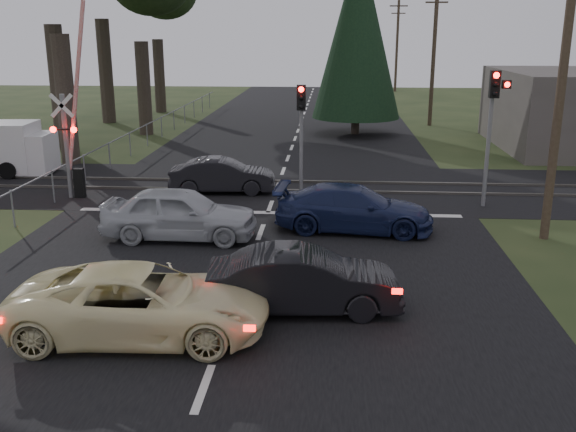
# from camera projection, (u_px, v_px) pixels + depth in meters

# --- Properties ---
(ground) EXTENTS (120.00, 120.00, 0.00)m
(ground) POSITION_uv_depth(u_px,v_px,m) (230.00, 315.00, 13.94)
(ground) COLOR #253418
(ground) RESTS_ON ground
(road) EXTENTS (14.00, 100.00, 0.01)m
(road) POSITION_uv_depth(u_px,v_px,m) (273.00, 199.00, 23.53)
(road) COLOR black
(road) RESTS_ON ground
(rail_corridor) EXTENTS (120.00, 8.00, 0.01)m
(rail_corridor) POSITION_uv_depth(u_px,v_px,m) (277.00, 187.00, 25.44)
(rail_corridor) COLOR black
(rail_corridor) RESTS_ON ground
(stop_line) EXTENTS (13.00, 0.35, 0.00)m
(stop_line) POSITION_uv_depth(u_px,v_px,m) (268.00, 213.00, 21.80)
(stop_line) COLOR silver
(stop_line) RESTS_ON ground
(rail_near) EXTENTS (120.00, 0.12, 0.10)m
(rail_near) POSITION_uv_depth(u_px,v_px,m) (276.00, 190.00, 24.67)
(rail_near) COLOR #59544C
(rail_near) RESTS_ON ground
(rail_far) EXTENTS (120.00, 0.12, 0.10)m
(rail_far) POSITION_uv_depth(u_px,v_px,m) (279.00, 181.00, 26.20)
(rail_far) COLOR #59544C
(rail_far) RESTS_ON ground
(crossing_signal) EXTENTS (1.62, 0.38, 6.96)m
(crossing_signal) POSITION_uv_depth(u_px,v_px,m) (72.00, 143.00, 23.24)
(crossing_signal) COLOR slate
(crossing_signal) RESTS_ON ground
(traffic_signal_right) EXTENTS (0.68, 0.48, 4.70)m
(traffic_signal_right) POSITION_uv_depth(u_px,v_px,m) (493.00, 112.00, 21.61)
(traffic_signal_right) COLOR slate
(traffic_signal_right) RESTS_ON ground
(traffic_signal_center) EXTENTS (0.32, 0.48, 4.10)m
(traffic_signal_center) POSITION_uv_depth(u_px,v_px,m) (301.00, 121.00, 23.34)
(traffic_signal_center) COLOR slate
(traffic_signal_center) RESTS_ON ground
(utility_pole_near) EXTENTS (1.80, 0.26, 9.00)m
(utility_pole_near) POSITION_uv_depth(u_px,v_px,m) (562.00, 77.00, 17.82)
(utility_pole_near) COLOR #4C3D2D
(utility_pole_near) RESTS_ON ground
(utility_pole_mid) EXTENTS (1.80, 0.26, 9.00)m
(utility_pole_mid) POSITION_uv_depth(u_px,v_px,m) (434.00, 51.00, 40.83)
(utility_pole_mid) COLOR #4C3D2D
(utility_pole_mid) RESTS_ON ground
(utility_pole_far) EXTENTS (1.80, 0.26, 9.00)m
(utility_pole_far) POSITION_uv_depth(u_px,v_px,m) (397.00, 44.00, 64.79)
(utility_pole_far) COLOR #4C3D2D
(utility_pole_far) RESTS_ON ground
(conifer_tree) EXTENTS (5.20, 5.20, 11.00)m
(conifer_tree) POSITION_uv_depth(u_px,v_px,m) (358.00, 31.00, 36.98)
(conifer_tree) COLOR #473D33
(conifer_tree) RESTS_ON ground
(fence_left) EXTENTS (0.10, 36.00, 1.20)m
(fence_left) POSITION_uv_depth(u_px,v_px,m) (155.00, 141.00, 36.03)
(fence_left) COLOR slate
(fence_left) RESTS_ON ground
(cream_coupe) EXTENTS (5.23, 2.59, 1.42)m
(cream_coupe) POSITION_uv_depth(u_px,v_px,m) (141.00, 303.00, 12.83)
(cream_coupe) COLOR #F4E9AF
(cream_coupe) RESTS_ON ground
(dark_hatchback) EXTENTS (4.33, 1.81, 1.39)m
(dark_hatchback) POSITION_uv_depth(u_px,v_px,m) (304.00, 281.00, 13.99)
(dark_hatchback) COLOR black
(dark_hatchback) RESTS_ON ground
(silver_car) EXTENTS (4.57, 1.90, 1.55)m
(silver_car) POSITION_uv_depth(u_px,v_px,m) (180.00, 213.00, 18.90)
(silver_car) COLOR #AEB2B7
(silver_car) RESTS_ON ground
(blue_sedan) EXTENTS (4.98, 2.36, 1.40)m
(blue_sedan) POSITION_uv_depth(u_px,v_px,m) (354.00, 208.00, 19.71)
(blue_sedan) COLOR #172147
(blue_sedan) RESTS_ON ground
(dark_car_far) EXTENTS (4.06, 1.66, 1.31)m
(dark_car_far) POSITION_uv_depth(u_px,v_px,m) (223.00, 176.00, 24.39)
(dark_car_far) COLOR black
(dark_car_far) RESTS_ON ground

